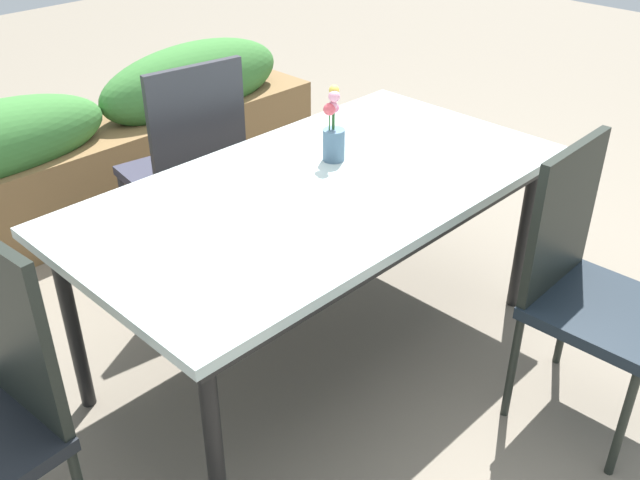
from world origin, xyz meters
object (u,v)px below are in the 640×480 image
at_px(chair_near_right, 586,278).
at_px(chair_far_side, 188,161).
at_px(planter_box, 109,147).
at_px(dining_table, 320,197).
at_px(flower_vase, 333,133).

relative_size(chair_near_right, chair_far_side, 0.98).
height_order(chair_near_right, planter_box, chair_near_right).
height_order(dining_table, planter_box, planter_box).
xyz_separation_m(dining_table, chair_far_side, (0.03, 0.80, -0.13)).
bearing_deg(chair_far_side, dining_table, -83.48).
bearing_deg(chair_near_right, chair_far_side, -78.55).
bearing_deg(dining_table, planter_box, 87.62).
distance_m(flower_vase, planter_box, 1.51).
distance_m(chair_far_side, planter_box, 0.76).
distance_m(chair_far_side, flower_vase, 0.77).
xyz_separation_m(dining_table, chair_near_right, (0.39, -0.80, -0.14)).
bearing_deg(chair_near_right, flower_vase, -77.75).
distance_m(chair_near_right, chair_far_side, 1.65).
bearing_deg(chair_far_side, chair_near_right, -68.88).
height_order(chair_near_right, flower_vase, flower_vase).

